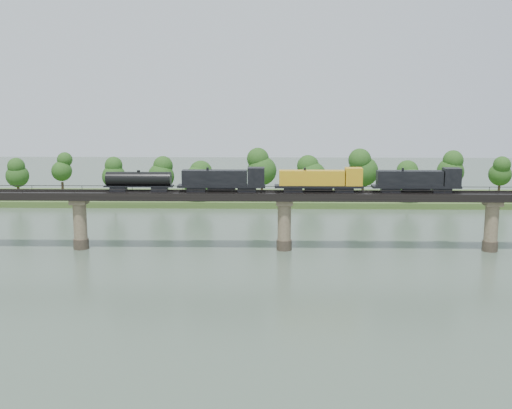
{
  "coord_description": "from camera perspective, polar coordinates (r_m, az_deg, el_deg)",
  "views": [
    {
      "loc": [
        -2.84,
        -92.01,
        31.22
      ],
      "look_at": [
        -5.51,
        30.0,
        9.0
      ],
      "focal_mm": 45.0,
      "sensor_mm": 36.0,
      "label": 1
    }
  ],
  "objects": [
    {
      "name": "bridge_superstructure",
      "position": [
        123.58,
        2.56,
        1.26
      ],
      "size": [
        220.0,
        4.9,
        0.75
      ],
      "color": "black",
      "rests_on": "bridge"
    },
    {
      "name": "far_bank",
      "position": [
        179.63,
        2.14,
        0.56
      ],
      "size": [
        300.0,
        24.0,
        1.6
      ],
      "primitive_type": "cube",
      "color": "#375221",
      "rests_on": "ground"
    },
    {
      "name": "far_treeline",
      "position": [
        174.07,
        -0.52,
        2.93
      ],
      "size": [
        289.06,
        17.54,
        13.6
      ],
      "color": "#382619",
      "rests_on": "far_bank"
    },
    {
      "name": "freight_train",
      "position": [
        123.3,
        2.77,
        2.16
      ],
      "size": [
        68.49,
        2.67,
        4.71
      ],
      "color": "black",
      "rests_on": "bridge"
    },
    {
      "name": "bridge",
      "position": [
        124.74,
        2.53,
        -1.61
      ],
      "size": [
        236.0,
        30.0,
        11.5
      ],
      "color": "#473A2D",
      "rests_on": "ground"
    },
    {
      "name": "ground",
      "position": [
        97.21,
        2.89,
        -8.43
      ],
      "size": [
        400.0,
        400.0,
        0.0
      ],
      "primitive_type": "plane",
      "color": "#3B4B3D",
      "rests_on": "ground"
    }
  ]
}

